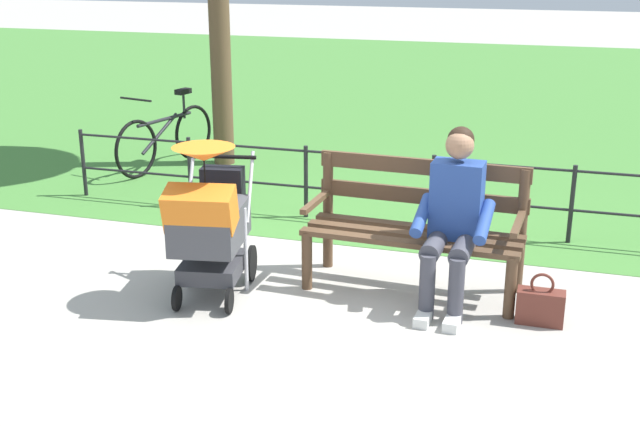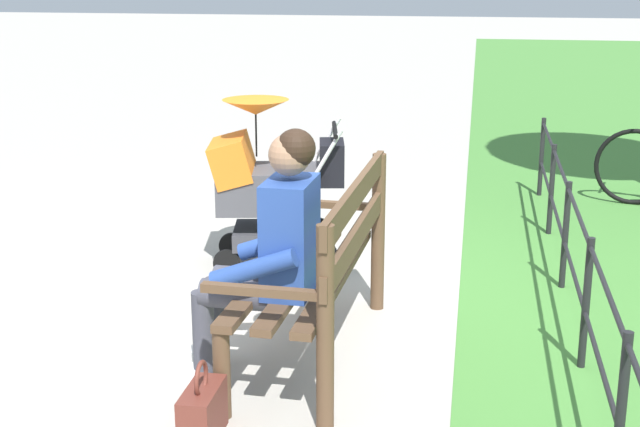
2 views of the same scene
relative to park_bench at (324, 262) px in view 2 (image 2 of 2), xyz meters
name	(u,v)px [view 2 (image 2 of 2)]	position (x,y,z in m)	size (l,w,h in m)	color
ground_plane	(324,308)	(0.69, 0.12, -0.53)	(60.00, 60.00, 0.00)	#ADA89E
park_bench	(324,262)	(0.00, 0.00, 0.00)	(1.62, 0.67, 0.96)	brown
person_on_bench	(269,250)	(-0.30, 0.22, 0.15)	(0.55, 0.74, 1.28)	#42424C
stroller	(268,182)	(1.39, 0.61, 0.07)	(0.64, 0.95, 1.15)	black
handbag	(202,412)	(-0.94, 0.38, -0.40)	(0.32, 0.14, 0.37)	brown
park_fence	(575,255)	(0.69, -1.33, -0.11)	(6.06, 0.04, 0.70)	black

